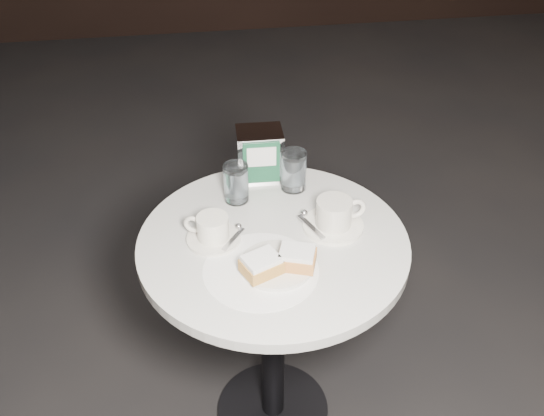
{
  "coord_description": "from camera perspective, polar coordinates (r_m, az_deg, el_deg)",
  "views": [
    {
      "loc": [
        -0.18,
        -1.19,
        1.74
      ],
      "look_at": [
        0.0,
        0.02,
        0.83
      ],
      "focal_mm": 40.0,
      "sensor_mm": 36.0,
      "label": 1
    }
  ],
  "objects": [
    {
      "name": "coffee_cup_left",
      "position": [
        1.54,
        -5.62,
        -2.09
      ],
      "size": [
        0.18,
        0.18,
        0.07
      ],
      "rotation": [
        0.0,
        0.0,
        -0.38
      ],
      "color": "silver",
      "rests_on": "cafe_table"
    },
    {
      "name": "cafe_table",
      "position": [
        1.69,
        0.1,
        -8.11
      ],
      "size": [
        0.7,
        0.7,
        0.74
      ],
      "color": "black",
      "rests_on": "ground"
    },
    {
      "name": "sugar_spill",
      "position": [
        1.47,
        -1.07,
        -5.85
      ],
      "size": [
        0.37,
        0.37,
        0.0
      ],
      "primitive_type": "cylinder",
      "rotation": [
        0.0,
        0.0,
        -0.41
      ],
      "color": "white",
      "rests_on": "cafe_table"
    },
    {
      "name": "water_glass_left",
      "position": [
        1.67,
        -3.4,
        2.33
      ],
      "size": [
        0.09,
        0.09,
        0.11
      ],
      "rotation": [
        0.0,
        0.0,
        0.34
      ],
      "color": "white",
      "rests_on": "cafe_table"
    },
    {
      "name": "water_glass_right",
      "position": [
        1.71,
        2.05,
        3.51
      ],
      "size": [
        0.08,
        0.08,
        0.12
      ],
      "rotation": [
        0.0,
        0.0,
        -0.1
      ],
      "color": "white",
      "rests_on": "cafe_table"
    },
    {
      "name": "coffee_cup_right",
      "position": [
        1.58,
        5.88,
        -0.74
      ],
      "size": [
        0.18,
        0.18,
        0.08
      ],
      "rotation": [
        0.0,
        0.0,
        0.13
      ],
      "color": "white",
      "rests_on": "cafe_table"
    },
    {
      "name": "beignet_plate",
      "position": [
        1.46,
        0.57,
        -5.19
      ],
      "size": [
        0.2,
        0.19,
        0.06
      ],
      "rotation": [
        0.0,
        0.0,
        0.1
      ],
      "color": "silver",
      "rests_on": "cafe_table"
    },
    {
      "name": "napkin_dispenser",
      "position": [
        1.75,
        -1.17,
        5.06
      ],
      "size": [
        0.13,
        0.12,
        0.15
      ],
      "rotation": [
        0.0,
        0.0,
        -0.04
      ],
      "color": "silver",
      "rests_on": "cafe_table"
    },
    {
      "name": "ground",
      "position": [
        2.11,
        0.09,
        -18.68
      ],
      "size": [
        7.0,
        7.0,
        0.0
      ],
      "primitive_type": "plane",
      "color": "black",
      "rests_on": "ground"
    }
  ]
}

